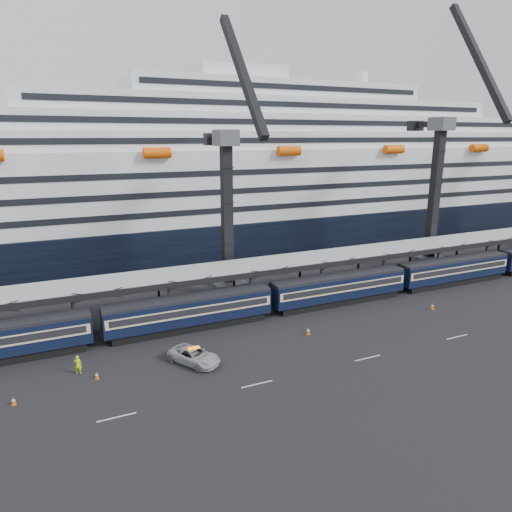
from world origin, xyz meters
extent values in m
plane|color=black|center=(0.00, 0.00, 0.00)|extent=(260.00, 260.00, 0.00)
cube|color=beige|center=(-38.00, -4.00, 0.01)|extent=(3.00, 0.15, 0.02)
cube|color=beige|center=(-26.00, -4.00, 0.01)|extent=(3.00, 0.15, 0.02)
cube|color=beige|center=(-14.00, -4.00, 0.01)|extent=(3.00, 0.15, 0.02)
cube|color=beige|center=(-2.00, -4.00, 0.01)|extent=(3.00, 0.15, 0.02)
cube|color=black|center=(-28.00, 10.00, 0.45)|extent=(17.48, 2.40, 0.90)
cube|color=black|center=(-28.00, 10.00, 2.25)|extent=(19.00, 2.80, 2.70)
cube|color=beige|center=(-28.00, 10.00, 2.55)|extent=(18.62, 2.92, 1.05)
cube|color=black|center=(-28.00, 10.00, 2.60)|extent=(17.86, 2.98, 0.70)
cube|color=black|center=(-28.00, 10.00, 3.75)|extent=(19.00, 2.50, 0.35)
cube|color=black|center=(-8.00, 10.00, 0.45)|extent=(17.48, 2.40, 0.90)
cube|color=black|center=(-8.00, 10.00, 2.25)|extent=(19.00, 2.80, 2.70)
cube|color=beige|center=(-8.00, 10.00, 2.55)|extent=(18.62, 2.92, 1.05)
cube|color=black|center=(-8.00, 10.00, 2.60)|extent=(17.86, 2.98, 0.70)
cube|color=black|center=(-8.00, 10.00, 3.75)|extent=(19.00, 2.50, 0.35)
cube|color=black|center=(12.00, 10.00, 0.45)|extent=(17.48, 2.40, 0.90)
cube|color=black|center=(12.00, 10.00, 2.25)|extent=(19.00, 2.80, 2.70)
cube|color=beige|center=(12.00, 10.00, 2.55)|extent=(18.62, 2.92, 1.05)
cube|color=black|center=(12.00, 10.00, 2.60)|extent=(17.86, 2.98, 0.70)
cube|color=black|center=(12.00, 10.00, 3.75)|extent=(19.00, 2.50, 0.35)
cube|color=gray|center=(0.00, 14.00, 5.40)|extent=(130.00, 6.00, 0.25)
cube|color=black|center=(0.00, 11.00, 5.10)|extent=(130.00, 0.25, 0.70)
cube|color=black|center=(0.00, 17.00, 5.10)|extent=(130.00, 0.25, 0.70)
cube|color=black|center=(-40.00, 11.20, 2.70)|extent=(0.25, 0.25, 5.40)
cube|color=black|center=(-40.00, 16.80, 2.70)|extent=(0.25, 0.25, 5.40)
cube|color=black|center=(-30.00, 11.20, 2.70)|extent=(0.25, 0.25, 5.40)
cube|color=black|center=(-30.00, 16.80, 2.70)|extent=(0.25, 0.25, 5.40)
cube|color=black|center=(-20.00, 11.20, 2.70)|extent=(0.25, 0.25, 5.40)
cube|color=black|center=(-20.00, 16.80, 2.70)|extent=(0.25, 0.25, 5.40)
cube|color=black|center=(-10.00, 11.20, 2.70)|extent=(0.25, 0.25, 5.40)
cube|color=black|center=(-10.00, 16.80, 2.70)|extent=(0.25, 0.25, 5.40)
cube|color=black|center=(0.00, 11.20, 2.70)|extent=(0.25, 0.25, 5.40)
cube|color=black|center=(0.00, 16.80, 2.70)|extent=(0.25, 0.25, 5.40)
cube|color=black|center=(10.00, 11.20, 2.70)|extent=(0.25, 0.25, 5.40)
cube|color=black|center=(10.00, 16.80, 2.70)|extent=(0.25, 0.25, 5.40)
cube|color=black|center=(20.00, 11.20, 2.70)|extent=(0.25, 0.25, 5.40)
cube|color=black|center=(20.00, 16.80, 2.70)|extent=(0.25, 0.25, 5.40)
cube|color=black|center=(30.00, 16.80, 2.70)|extent=(0.25, 0.25, 5.40)
cube|color=black|center=(0.00, 46.00, 3.50)|extent=(200.00, 28.00, 7.00)
cube|color=silver|center=(0.00, 46.00, 13.00)|extent=(190.00, 26.88, 12.00)
cube|color=silver|center=(0.00, 46.00, 20.50)|extent=(160.00, 24.64, 3.00)
cube|color=black|center=(0.00, 33.63, 20.50)|extent=(153.60, 0.12, 0.90)
cube|color=silver|center=(0.00, 46.00, 23.50)|extent=(124.00, 21.84, 3.00)
cube|color=black|center=(0.00, 35.03, 23.50)|extent=(119.04, 0.12, 0.90)
cube|color=silver|center=(0.00, 46.00, 26.50)|extent=(90.00, 19.04, 3.00)
cube|color=black|center=(0.00, 36.43, 26.50)|extent=(86.40, 0.12, 0.90)
cube|color=silver|center=(0.00, 46.00, 29.50)|extent=(56.00, 16.24, 3.00)
cube|color=black|center=(0.00, 37.83, 29.50)|extent=(53.76, 0.12, 0.90)
cube|color=silver|center=(-8.00, 46.00, 32.00)|extent=(16.00, 12.00, 2.50)
cylinder|color=silver|center=(20.00, 46.00, 32.50)|extent=(2.80, 2.80, 3.00)
cylinder|color=#FF5B08|center=(-26.00, 31.96, 18.80)|extent=(4.00, 1.60, 1.60)
cylinder|color=#FF5B08|center=(-4.00, 31.96, 18.80)|extent=(4.00, 1.60, 1.60)
cylinder|color=#FF5B08|center=(18.00, 31.96, 18.80)|extent=(4.00, 1.60, 1.60)
cylinder|color=#FF5B08|center=(40.00, 31.96, 18.80)|extent=(4.00, 1.60, 1.60)
cube|color=#4B4E53|center=(-20.00, 19.00, 1.00)|extent=(4.50, 4.50, 2.00)
cube|color=black|center=(-20.00, 19.00, 11.00)|extent=(1.30, 1.30, 18.00)
cube|color=#4B4E53|center=(-20.00, 19.00, 21.00)|extent=(2.60, 3.20, 2.00)
cube|color=black|center=(-20.00, 13.21, 27.89)|extent=(0.90, 12.26, 14.37)
cube|color=black|center=(-20.00, 21.52, 21.00)|extent=(0.90, 5.04, 0.90)
cube|color=black|center=(-20.00, 24.04, 20.80)|extent=(2.20, 1.60, 1.60)
cube|color=#4B4E53|center=(15.00, 18.00, 1.00)|extent=(4.50, 4.50, 2.00)
cube|color=black|center=(15.00, 18.00, 12.00)|extent=(1.30, 1.30, 20.00)
cube|color=#4B4E53|center=(15.00, 18.00, 23.00)|extent=(2.60, 3.20, 2.00)
cube|color=black|center=(15.00, 12.26, 31.19)|extent=(0.90, 12.21, 16.90)
cube|color=black|center=(15.00, 20.80, 23.00)|extent=(0.90, 5.60, 0.90)
cube|color=black|center=(15.00, 23.60, 22.80)|extent=(2.20, 1.60, 1.60)
imported|color=#A0A2A7|center=(-29.92, 2.01, 0.75)|extent=(4.95, 5.92, 1.50)
imported|color=#D7FF0D|center=(-40.26, 4.44, 0.90)|extent=(0.76, 0.61, 1.80)
cube|color=#FF5B08|center=(-45.43, 1.24, 0.02)|extent=(0.36, 0.36, 0.04)
cone|color=#FF5B08|center=(-45.43, 1.24, 0.38)|extent=(0.30, 0.30, 0.68)
cylinder|color=white|center=(-45.43, 1.24, 0.38)|extent=(0.26, 0.26, 0.11)
cube|color=#FF5B08|center=(-38.81, 2.77, 0.02)|extent=(0.34, 0.34, 0.04)
cone|color=#FF5B08|center=(-38.81, 2.77, 0.36)|extent=(0.29, 0.29, 0.65)
cylinder|color=white|center=(-38.81, 2.77, 0.36)|extent=(0.24, 0.24, 0.11)
cube|color=#FF5B08|center=(-16.52, 3.28, 0.02)|extent=(0.41, 0.41, 0.04)
cone|color=#FF5B08|center=(-16.52, 3.28, 0.43)|extent=(0.34, 0.34, 0.77)
cylinder|color=white|center=(-16.52, 3.28, 0.43)|extent=(0.29, 0.29, 0.13)
cube|color=#FF5B08|center=(1.66, 3.37, 0.02)|extent=(0.42, 0.42, 0.04)
cone|color=#FF5B08|center=(1.66, 3.37, 0.44)|extent=(0.35, 0.35, 0.80)
cylinder|color=white|center=(1.66, 3.37, 0.44)|extent=(0.30, 0.30, 0.13)
camera|label=1|loc=(-40.78, -36.85, 21.27)|focal=32.00mm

